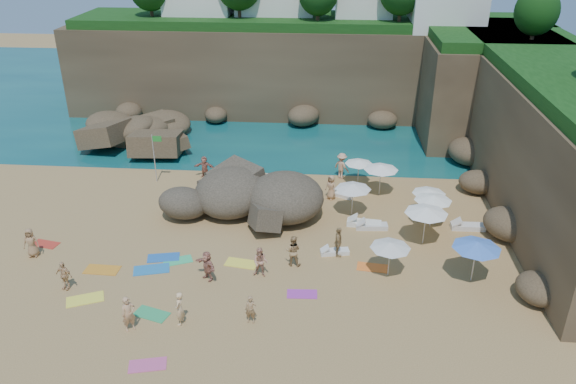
# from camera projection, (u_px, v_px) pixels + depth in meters

# --- Properties ---
(ground) EXTENTS (120.00, 120.00, 0.00)m
(ground) POSITION_uv_depth(u_px,v_px,m) (249.00, 245.00, 32.33)
(ground) COLOR tan
(ground) RESTS_ON ground
(seawater) EXTENTS (120.00, 120.00, 0.00)m
(seawater) POSITION_uv_depth(u_px,v_px,m) (289.00, 95.00, 59.09)
(seawater) COLOR #0C4751
(seawater) RESTS_ON ground
(cliff_back) EXTENTS (44.00, 8.00, 8.00)m
(cliff_back) POSITION_uv_depth(u_px,v_px,m) (307.00, 69.00, 52.71)
(cliff_back) COLOR brown
(cliff_back) RESTS_ON ground
(cliff_right) EXTENTS (8.00, 30.00, 8.00)m
(cliff_right) POSITION_uv_depth(u_px,v_px,m) (555.00, 139.00, 36.33)
(cliff_right) COLOR brown
(cliff_right) RESTS_ON ground
(cliff_corner) EXTENTS (10.00, 12.00, 8.00)m
(cliff_corner) POSITION_uv_depth(u_px,v_px,m) (481.00, 87.00, 47.18)
(cliff_corner) COLOR brown
(cliff_corner) RESTS_ON ground
(rock_promontory) EXTENTS (12.00, 7.00, 2.00)m
(rock_promontory) POSITION_uv_depth(u_px,v_px,m) (147.00, 139.00, 47.38)
(rock_promontory) COLOR brown
(rock_promontory) RESTS_ON ground
(marina_masts) EXTENTS (3.10, 0.10, 6.00)m
(marina_masts) POSITION_uv_depth(u_px,v_px,m) (133.00, 63.00, 58.92)
(marina_masts) COLOR white
(marina_masts) RESTS_ON ground
(rock_outcrop) EXTENTS (6.87, 5.16, 2.74)m
(rock_outcrop) POSITION_uv_depth(u_px,v_px,m) (237.00, 213.00, 35.81)
(rock_outcrop) COLOR brown
(rock_outcrop) RESTS_ON ground
(flag_pole) EXTENTS (0.69, 0.07, 3.54)m
(flag_pole) POSITION_uv_depth(u_px,v_px,m) (155.00, 152.00, 38.95)
(flag_pole) COLOR silver
(flag_pole) RESTS_ON ground
(parasol_0) EXTENTS (2.26, 2.26, 2.13)m
(parasol_0) POSITION_uv_depth(u_px,v_px,m) (353.00, 186.00, 34.75)
(parasol_0) COLOR silver
(parasol_0) RESTS_ON ground
(parasol_1) EXTENTS (1.96, 1.96, 1.85)m
(parasol_1) POSITION_uv_depth(u_px,v_px,m) (359.00, 162.00, 38.87)
(parasol_1) COLOR silver
(parasol_1) RESTS_ON ground
(parasol_2) EXTENTS (2.07, 2.07, 1.96)m
(parasol_2) POSITION_uv_depth(u_px,v_px,m) (429.00, 191.00, 34.53)
(parasol_2) COLOR silver
(parasol_2) RESTS_ON ground
(parasol_3) EXTENTS (2.32, 2.32, 2.19)m
(parasol_3) POSITION_uv_depth(u_px,v_px,m) (381.00, 167.00, 37.26)
(parasol_3) COLOR silver
(parasol_3) RESTS_ON ground
(parasol_4) EXTENTS (2.20, 2.20, 2.08)m
(parasol_4) POSITION_uv_depth(u_px,v_px,m) (528.00, 207.00, 32.40)
(parasol_4) COLOR silver
(parasol_4) RESTS_ON ground
(parasol_5) EXTENTS (2.47, 2.47, 2.34)m
(parasol_5) POSITION_uv_depth(u_px,v_px,m) (279.00, 177.00, 35.57)
(parasol_5) COLOR silver
(parasol_5) RESTS_ON ground
(parasol_8) EXTENTS (2.26, 2.26, 2.13)m
(parasol_8) POSITION_uv_depth(u_px,v_px,m) (433.00, 198.00, 33.37)
(parasol_8) COLOR silver
(parasol_8) RESTS_ON ground
(parasol_9) EXTENTS (2.47, 2.47, 2.33)m
(parasol_9) POSITION_uv_depth(u_px,v_px,m) (427.00, 210.00, 31.58)
(parasol_9) COLOR silver
(parasol_9) RESTS_ON ground
(parasol_10) EXTENTS (2.48, 2.48, 2.35)m
(parasol_10) POSITION_uv_depth(u_px,v_px,m) (477.00, 245.00, 28.27)
(parasol_10) COLOR silver
(parasol_10) RESTS_ON ground
(parasol_11) EXTENTS (2.12, 2.12, 2.01)m
(parasol_11) POSITION_uv_depth(u_px,v_px,m) (391.00, 245.00, 28.83)
(parasol_11) COLOR silver
(parasol_11) RESTS_ON ground
(lounger_0) EXTENTS (2.13, 0.92, 0.32)m
(lounger_0) POSITION_uv_depth(u_px,v_px,m) (364.00, 223.00, 34.24)
(lounger_0) COLOR white
(lounger_0) RESTS_ON ground
(lounger_1) EXTENTS (1.99, 0.97, 0.30)m
(lounger_1) POSITION_uv_depth(u_px,v_px,m) (277.00, 200.00, 37.08)
(lounger_1) COLOR silver
(lounger_1) RESTS_ON ground
(lounger_2) EXTENTS (2.03, 0.70, 0.31)m
(lounger_2) POSITION_uv_depth(u_px,v_px,m) (468.00, 227.00, 33.90)
(lounger_2) COLOR silver
(lounger_2) RESTS_ON ground
(lounger_3) EXTENTS (1.95, 0.77, 0.30)m
(lounger_3) POSITION_uv_depth(u_px,v_px,m) (372.00, 226.00, 33.95)
(lounger_3) COLOR silver
(lounger_3) RESTS_ON ground
(lounger_4) EXTENTS (1.70, 1.24, 0.25)m
(lounger_4) POSITION_uv_depth(u_px,v_px,m) (341.00, 195.00, 37.82)
(lounger_4) COLOR white
(lounger_4) RESTS_ON ground
(lounger_5) EXTENTS (1.67, 0.82, 0.25)m
(lounger_5) POSITION_uv_depth(u_px,v_px,m) (335.00, 252.00, 31.44)
(lounger_5) COLOR white
(lounger_5) RESTS_ON ground
(towel_0) EXTENTS (2.07, 1.41, 0.03)m
(towel_0) POSITION_uv_depth(u_px,v_px,m) (152.00, 269.00, 30.07)
(towel_0) COLOR #2274B8
(towel_0) RESTS_ON ground
(towel_1) EXTENTS (1.72, 1.13, 0.03)m
(towel_1) POSITION_uv_depth(u_px,v_px,m) (148.00, 365.00, 23.72)
(towel_1) COLOR #D3528A
(towel_1) RESTS_ON ground
(towel_2) EXTENTS (1.86, 0.98, 0.03)m
(towel_2) POSITION_uv_depth(u_px,v_px,m) (102.00, 270.00, 30.05)
(towel_2) COLOR orange
(towel_2) RESTS_ON ground
(towel_3) EXTENTS (1.85, 1.30, 0.03)m
(towel_3) POSITION_uv_depth(u_px,v_px,m) (152.00, 314.00, 26.73)
(towel_3) COLOR #2D9F5D
(towel_3) RESTS_ON ground
(towel_4) EXTENTS (1.98, 1.52, 0.03)m
(towel_4) POSITION_uv_depth(u_px,v_px,m) (85.00, 299.00, 27.75)
(towel_4) COLOR #FFF343
(towel_4) RESTS_ON ground
(towel_6) EXTENTS (1.55, 0.83, 0.03)m
(towel_6) POSITION_uv_depth(u_px,v_px,m) (302.00, 294.00, 28.14)
(towel_6) COLOR purple
(towel_6) RESTS_ON ground
(towel_7) EXTENTS (1.65, 1.06, 0.03)m
(towel_7) POSITION_uv_depth(u_px,v_px,m) (45.00, 244.00, 32.39)
(towel_7) COLOR red
(towel_7) RESTS_ON ground
(towel_8) EXTENTS (1.90, 1.22, 0.03)m
(towel_8) POSITION_uv_depth(u_px,v_px,m) (163.00, 258.00, 31.11)
(towel_8) COLOR #215FB5
(towel_8) RESTS_ON ground
(towel_10) EXTENTS (1.74, 1.01, 0.03)m
(towel_10) POSITION_uv_depth(u_px,v_px,m) (372.00, 267.00, 30.25)
(towel_10) COLOR orange
(towel_10) RESTS_ON ground
(towel_11) EXTENTS (1.75, 1.34, 0.03)m
(towel_11) POSITION_uv_depth(u_px,v_px,m) (178.00, 261.00, 30.83)
(towel_11) COLOR #37C178
(towel_11) RESTS_ON ground
(towel_12) EXTENTS (1.86, 1.15, 0.03)m
(towel_12) POSITION_uv_depth(u_px,v_px,m) (241.00, 263.00, 30.60)
(towel_12) COLOR #FFEB43
(towel_12) RESTS_ON ground
(person_stand_0) EXTENTS (0.77, 0.73, 1.77)m
(person_stand_0) POSITION_uv_depth(u_px,v_px,m) (129.00, 314.00, 25.39)
(person_stand_0) COLOR tan
(person_stand_0) RESTS_ON ground
(person_stand_1) EXTENTS (0.92, 0.75, 1.79)m
(person_stand_1) POSITION_uv_depth(u_px,v_px,m) (293.00, 251.00, 30.11)
(person_stand_1) COLOR tan
(person_stand_1) RESTS_ON ground
(person_stand_2) EXTENTS (1.27, 1.21, 1.92)m
(person_stand_2) POSITION_uv_depth(u_px,v_px,m) (342.00, 166.00, 40.04)
(person_stand_2) COLOR tan
(person_stand_2) RESTS_ON ground
(person_stand_3) EXTENTS (0.45, 1.05, 1.78)m
(person_stand_3) POSITION_uv_depth(u_px,v_px,m) (338.00, 242.00, 30.92)
(person_stand_3) COLOR #A48352
(person_stand_3) RESTS_ON ground
(person_stand_4) EXTENTS (0.92, 0.89, 1.70)m
(person_stand_4) POSITION_uv_depth(u_px,v_px,m) (331.00, 187.00, 37.21)
(person_stand_4) COLOR tan
(person_stand_4) RESTS_ON ground
(person_stand_5) EXTENTS (1.50, 0.54, 1.59)m
(person_stand_5) POSITION_uv_depth(u_px,v_px,m) (204.00, 167.00, 40.34)
(person_stand_5) COLOR #AE6957
(person_stand_5) RESTS_ON ground
(person_stand_6) EXTENTS (0.47, 0.67, 1.72)m
(person_stand_6) POSITION_uv_depth(u_px,v_px,m) (179.00, 309.00, 25.77)
(person_stand_6) COLOR #F7C98C
(person_stand_6) RESTS_ON ground
(person_lie_1) EXTENTS (1.22, 1.72, 0.38)m
(person_lie_1) POSITION_uv_depth(u_px,v_px,m) (66.00, 286.00, 28.48)
(person_lie_1) COLOR #DAAC7B
(person_lie_1) RESTS_ON ground
(person_lie_2) EXTENTS (1.12, 1.81, 0.45)m
(person_lie_2) POSITION_uv_depth(u_px,v_px,m) (33.00, 252.00, 31.19)
(person_lie_2) COLOR #A47A52
(person_lie_2) RESTS_ON ground
(person_lie_3) EXTENTS (2.21, 2.22, 0.43)m
(person_lie_3) POSITION_uv_depth(u_px,v_px,m) (208.00, 276.00, 29.21)
(person_lie_3) COLOR #B77560
(person_lie_3) RESTS_ON ground
(person_lie_4) EXTENTS (0.59, 1.43, 0.34)m
(person_lie_4) POSITION_uv_depth(u_px,v_px,m) (251.00, 319.00, 26.15)
(person_lie_4) COLOR #A37C51
(person_lie_4) RESTS_ON ground
(person_lie_5) EXTENTS (1.05, 1.76, 0.63)m
(person_lie_5) POSITION_uv_depth(u_px,v_px,m) (261.00, 271.00, 29.42)
(person_lie_5) COLOR tan
(person_lie_5) RESTS_ON ground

